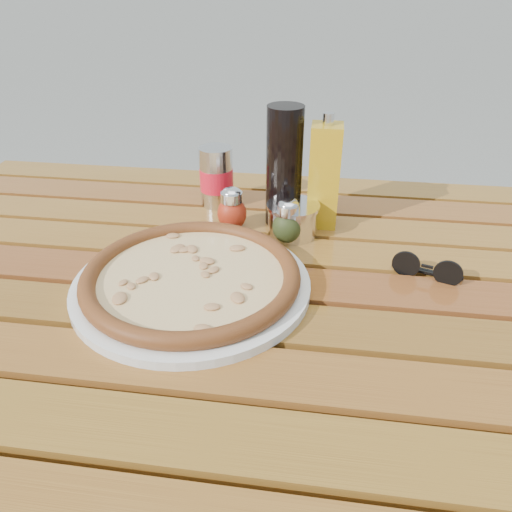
# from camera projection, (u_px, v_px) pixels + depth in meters

# --- Properties ---
(table) EXTENTS (1.40, 0.90, 0.75)m
(table) POSITION_uv_depth(u_px,v_px,m) (254.00, 317.00, 0.82)
(table) COLOR #331C0B
(table) RESTS_ON ground
(plate) EXTENTS (0.47, 0.47, 0.01)m
(plate) POSITION_uv_depth(u_px,v_px,m) (192.00, 285.00, 0.76)
(plate) COLOR silver
(plate) RESTS_ON table
(pizza) EXTENTS (0.41, 0.41, 0.03)m
(pizza) POSITION_uv_depth(u_px,v_px,m) (191.00, 276.00, 0.75)
(pizza) COLOR #FFEDB6
(pizza) RESTS_ON plate
(pepper_shaker) EXTENTS (0.07, 0.07, 0.08)m
(pepper_shaker) POSITION_uv_depth(u_px,v_px,m) (232.00, 209.00, 0.92)
(pepper_shaker) COLOR red
(pepper_shaker) RESTS_ON table
(oregano_shaker) EXTENTS (0.07, 0.07, 0.08)m
(oregano_shaker) POSITION_uv_depth(u_px,v_px,m) (288.00, 222.00, 0.87)
(oregano_shaker) COLOR #333E18
(oregano_shaker) RESTS_ON table
(dark_bottle) EXTENTS (0.08, 0.08, 0.22)m
(dark_bottle) POSITION_uv_depth(u_px,v_px,m) (284.00, 167.00, 0.90)
(dark_bottle) COLOR black
(dark_bottle) RESTS_ON table
(soda_can) EXTENTS (0.08, 0.08, 0.12)m
(soda_can) POSITION_uv_depth(u_px,v_px,m) (216.00, 177.00, 1.00)
(soda_can) COLOR silver
(soda_can) RESTS_ON table
(olive_oil_cruet) EXTENTS (0.06, 0.06, 0.21)m
(olive_oil_cruet) POSITION_uv_depth(u_px,v_px,m) (324.00, 176.00, 0.90)
(olive_oil_cruet) COLOR #BB8D14
(olive_oil_cruet) RESTS_ON table
(parmesan_tin) EXTENTS (0.12, 0.12, 0.07)m
(parmesan_tin) POSITION_uv_depth(u_px,v_px,m) (293.00, 219.00, 0.90)
(parmesan_tin) COLOR silver
(parmesan_tin) RESTS_ON table
(sunglasses) EXTENTS (0.11, 0.05, 0.04)m
(sunglasses) POSITION_uv_depth(u_px,v_px,m) (427.00, 269.00, 0.78)
(sunglasses) COLOR black
(sunglasses) RESTS_ON table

